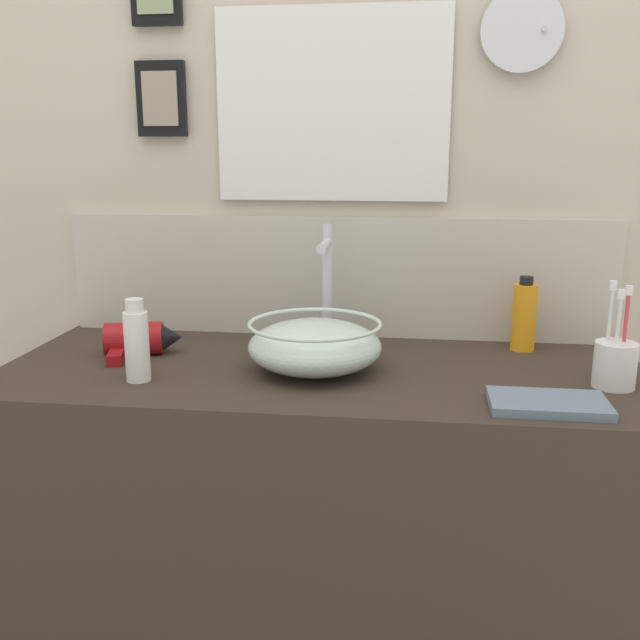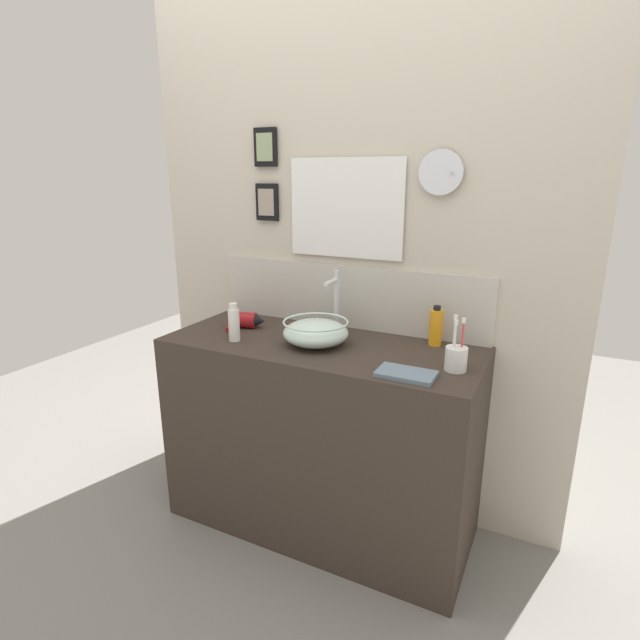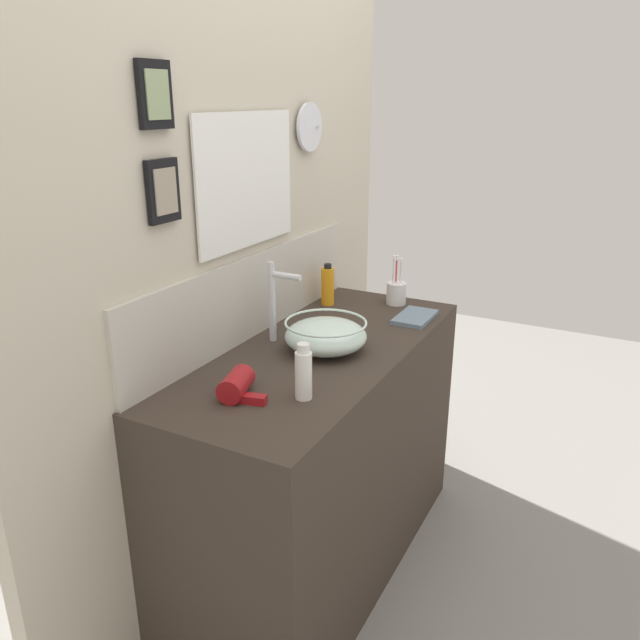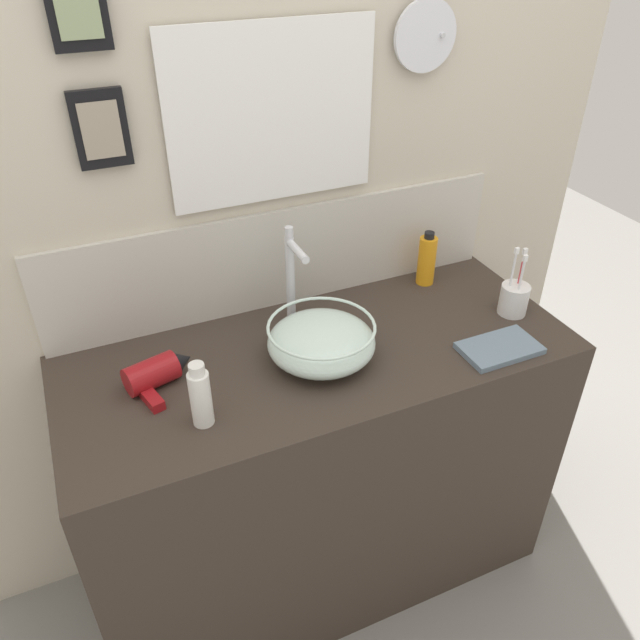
{
  "view_description": "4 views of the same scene",
  "coord_description": "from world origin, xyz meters",
  "views": [
    {
      "loc": [
        0.18,
        -1.38,
        1.29
      ],
      "look_at": [
        -0.0,
        0.0,
        0.96
      ],
      "focal_mm": 40.0,
      "sensor_mm": 36.0,
      "label": 1
    },
    {
      "loc": [
        0.86,
        -1.74,
        1.53
      ],
      "look_at": [
        -0.0,
        0.0,
        0.96
      ],
      "focal_mm": 28.0,
      "sensor_mm": 36.0,
      "label": 2
    },
    {
      "loc": [
        -1.68,
        -0.88,
        1.64
      ],
      "look_at": [
        -0.0,
        0.0,
        0.96
      ],
      "focal_mm": 35.0,
      "sensor_mm": 36.0,
      "label": 3
    },
    {
      "loc": [
        -0.52,
        -1.15,
        1.81
      ],
      "look_at": [
        -0.0,
        0.0,
        0.96
      ],
      "focal_mm": 35.0,
      "sensor_mm": 36.0,
      "label": 4
    }
  ],
  "objects": [
    {
      "name": "hand_towel",
      "position": [
        0.42,
        -0.18,
        0.87
      ],
      "size": [
        0.2,
        0.12,
        0.02
      ],
      "primitive_type": "cube",
      "color": "slate",
      "rests_on": "vanity_counter"
    },
    {
      "name": "back_panel",
      "position": [
        -0.0,
        0.3,
        1.22
      ],
      "size": [
        1.99,
        0.1,
        2.45
      ],
      "color": "beige",
      "rests_on": "ground"
    },
    {
      "name": "faucet",
      "position": [
        -0.01,
        0.16,
        1.01
      ],
      "size": [
        0.02,
        0.12,
        0.27
      ],
      "color": "silver",
      "rests_on": "vanity_counter"
    },
    {
      "name": "glass_bowl_sink",
      "position": [
        -0.01,
        -0.02,
        0.91
      ],
      "size": [
        0.27,
        0.27,
        0.1
      ],
      "color": "silver",
      "rests_on": "vanity_counter"
    },
    {
      "name": "spray_bottle",
      "position": [
        0.42,
        0.19,
        0.93
      ],
      "size": [
        0.05,
        0.05,
        0.17
      ],
      "color": "orange",
      "rests_on": "vanity_counter"
    },
    {
      "name": "ground_plane",
      "position": [
        0.0,
        0.0,
        0.0
      ],
      "size": [
        6.0,
        6.0,
        0.0
      ],
      "primitive_type": "plane",
      "color": "gray"
    },
    {
      "name": "shampoo_bottle",
      "position": [
        -0.34,
        -0.13,
        0.93
      ],
      "size": [
        0.05,
        0.05,
        0.16
      ],
      "color": "white",
      "rests_on": "vanity_counter"
    },
    {
      "name": "hair_drier",
      "position": [
        -0.4,
        0.04,
        0.89
      ],
      "size": [
        0.18,
        0.16,
        0.07
      ],
      "color": "maroon",
      "rests_on": "vanity_counter"
    },
    {
      "name": "vanity_counter",
      "position": [
        0.0,
        0.0,
        0.43
      ],
      "size": [
        1.31,
        0.54,
        0.86
      ],
      "primitive_type": "cube",
      "color": "#382D26",
      "rests_on": "ground"
    },
    {
      "name": "toothbrush_cup",
      "position": [
        0.56,
        -0.05,
        0.9
      ],
      "size": [
        0.08,
        0.08,
        0.2
      ],
      "color": "white",
      "rests_on": "vanity_counter"
    }
  ]
}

